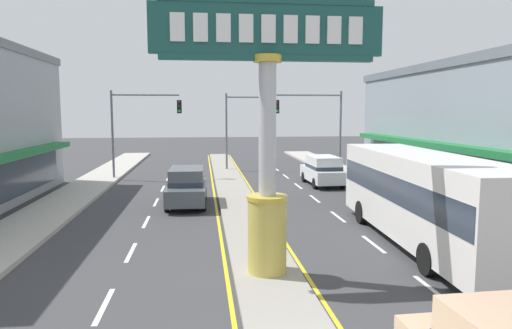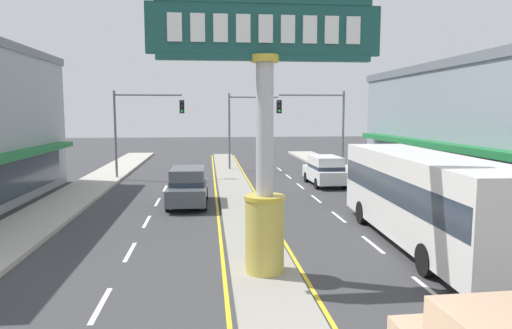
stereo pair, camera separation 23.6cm
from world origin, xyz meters
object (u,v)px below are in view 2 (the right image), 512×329
object	(u,v)px
district_sign	(265,133)
suv_near_left_lane	(325,170)
traffic_light_right_side	(319,119)
traffic_light_left_side	(141,119)
traffic_light_median_far	(248,119)
bus_far_right_lane	(424,194)
suv_near_right_lane	(188,186)

from	to	relation	value
district_sign	suv_near_left_lane	distance (m)	17.52
traffic_light_right_side	traffic_light_left_side	bearing A→B (deg)	175.75
traffic_light_left_side	suv_near_left_lane	size ratio (longest dim) A/B	1.34
traffic_light_left_side	traffic_light_median_far	xyz separation A→B (m)	(7.85, 4.23, -0.05)
bus_far_right_lane	suv_near_left_lane	world-z (taller)	bus_far_right_lane
traffic_light_left_side	suv_near_right_lane	xyz separation A→B (m)	(3.59, -9.45, -3.26)
district_sign	bus_far_right_lane	world-z (taller)	district_sign
suv_near_right_lane	suv_near_left_lane	world-z (taller)	same
district_sign	bus_far_right_lane	distance (m)	6.81
traffic_light_right_side	suv_near_right_lane	bearing A→B (deg)	-136.06
district_sign	suv_near_right_lane	bearing A→B (deg)	103.86
suv_near_right_lane	traffic_light_left_side	bearing A→B (deg)	110.78
district_sign	traffic_light_left_side	world-z (taller)	district_sign
traffic_light_right_side	bus_far_right_lane	bearing A→B (deg)	-90.97
district_sign	traffic_light_left_side	xyz separation A→B (m)	(-6.22, 20.11, 0.07)
suv_near_right_lane	district_sign	bearing A→B (deg)	-76.14
suv_near_right_lane	bus_far_right_lane	world-z (taller)	bus_far_right_lane
traffic_light_right_side	suv_near_right_lane	size ratio (longest dim) A/B	1.34
traffic_light_right_side	suv_near_right_lane	distance (m)	12.71
district_sign	suv_near_right_lane	xyz separation A→B (m)	(-2.63, 10.66, -3.19)
bus_far_right_lane	district_sign	bearing A→B (deg)	-157.74
district_sign	suv_near_left_lane	size ratio (longest dim) A/B	1.66
traffic_light_left_side	district_sign	bearing A→B (deg)	-72.82
district_sign	traffic_light_median_far	world-z (taller)	district_sign
district_sign	suv_near_left_lane	world-z (taller)	district_sign
traffic_light_left_side	traffic_light_median_far	size ratio (longest dim) A/B	1.00
traffic_light_median_far	suv_near_right_lane	world-z (taller)	traffic_light_median_far
suv_near_left_lane	district_sign	bearing A→B (deg)	-110.15
traffic_light_right_side	traffic_light_median_far	distance (m)	6.89
suv_near_right_lane	suv_near_left_lane	xyz separation A→B (m)	(8.56, 5.51, 0.00)
district_sign	traffic_light_median_far	xyz separation A→B (m)	(1.64, 24.34, 0.02)
district_sign	bus_far_right_lane	xyz separation A→B (m)	(5.93, 2.43, -2.31)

